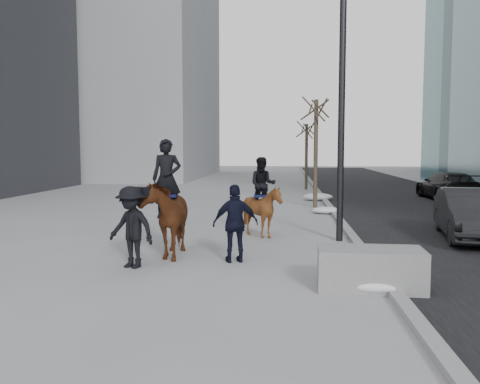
# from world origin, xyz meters

# --- Properties ---
(ground) EXTENTS (120.00, 120.00, 0.00)m
(ground) POSITION_xyz_m (0.00, 0.00, 0.00)
(ground) COLOR gray
(ground) RESTS_ON ground
(road) EXTENTS (8.00, 90.00, 0.01)m
(road) POSITION_xyz_m (7.00, 10.00, 0.01)
(road) COLOR black
(road) RESTS_ON ground
(curb) EXTENTS (0.25, 90.00, 0.12)m
(curb) POSITION_xyz_m (3.00, 10.00, 0.06)
(curb) COLOR gray
(curb) RESTS_ON ground
(planter) EXTENTS (1.92, 1.01, 0.75)m
(planter) POSITION_xyz_m (2.64, -1.78, 0.38)
(planter) COLOR gray
(planter) RESTS_ON ground
(car_near) EXTENTS (2.15, 4.49, 1.42)m
(car_near) POSITION_xyz_m (6.30, 3.63, 0.71)
(car_near) COLOR black
(car_near) RESTS_ON ground
(car_far) EXTENTS (2.16, 4.86, 1.38)m
(car_far) POSITION_xyz_m (9.10, 14.84, 0.69)
(car_far) COLOR black
(car_far) RESTS_ON ground
(tree_near) EXTENTS (1.20, 1.20, 5.12)m
(tree_near) POSITION_xyz_m (2.40, 11.03, 2.56)
(tree_near) COLOR #372B21
(tree_near) RESTS_ON ground
(tree_far) EXTENTS (1.20, 1.20, 4.46)m
(tree_far) POSITION_xyz_m (2.40, 20.45, 2.23)
(tree_far) COLOR #3C3123
(tree_far) RESTS_ON ground
(mounted_left) EXTENTS (1.20, 2.24, 2.78)m
(mounted_left) POSITION_xyz_m (-1.74, 0.81, 1.04)
(mounted_left) COLOR #47280E
(mounted_left) RESTS_ON ground
(mounted_right) EXTENTS (1.24, 1.39, 2.30)m
(mounted_right) POSITION_xyz_m (0.45, 3.48, 0.92)
(mounted_right) COLOR #44280D
(mounted_right) RESTS_ON ground
(feeder) EXTENTS (1.11, 0.98, 1.75)m
(feeder) POSITION_xyz_m (-0.01, 0.21, 0.88)
(feeder) COLOR black
(feeder) RESTS_ON ground
(camera_crew) EXTENTS (1.30, 1.05, 1.75)m
(camera_crew) POSITION_xyz_m (-2.18, -0.51, 0.89)
(camera_crew) COLOR black
(camera_crew) RESTS_ON ground
(lamppost) EXTENTS (0.25, 2.24, 9.09)m
(lamppost) POSITION_xyz_m (2.60, 3.26, 4.99)
(lamppost) COLOR black
(lamppost) RESTS_ON ground
(snow_piles) EXTENTS (1.44, 16.55, 0.36)m
(snow_piles) POSITION_xyz_m (2.70, 8.24, 0.16)
(snow_piles) COLOR silver
(snow_piles) RESTS_ON ground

